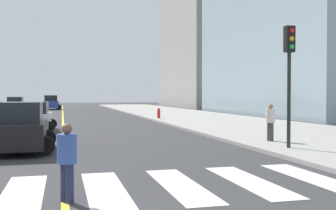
{
  "coord_description": "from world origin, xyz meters",
  "views": [
    {
      "loc": [
        -0.04,
        -5.46,
        2.18
      ],
      "look_at": [
        9.88,
        33.01,
        1.19
      ],
      "focal_mm": 43.92,
      "sensor_mm": 36.0,
      "label": 1
    }
  ],
  "objects": [
    {
      "name": "parking_garage_concrete",
      "position": [
        27.94,
        63.53,
        15.14
      ],
      "size": [
        18.0,
        24.0,
        30.28
      ],
      "primitive_type": "cube",
      "color": "#9E9B93",
      "rests_on": "ground"
    },
    {
      "name": "car_black_second",
      "position": [
        -1.63,
        11.11,
        0.89
      ],
      "size": [
        2.67,
        4.27,
        1.91
      ],
      "rotation": [
        0.0,
        0.0,
        -0.0
      ],
      "color": "black",
      "rests_on": "ground"
    },
    {
      "name": "crosswalk_paint",
      "position": [
        0.0,
        4.0,
        0.01
      ],
      "size": [
        13.5,
        4.0,
        0.01
      ],
      "color": "silver",
      "rests_on": "ground"
    },
    {
      "name": "pedestrian_crossing",
      "position": [
        0.04,
        3.06,
        0.88
      ],
      "size": [
        0.4,
        0.4,
        1.6
      ],
      "rotation": [
        0.0,
        0.0,
        2.11
      ],
      "color": "#232847",
      "rests_on": "ground"
    },
    {
      "name": "traffic_light_near_corner",
      "position": [
        8.37,
        8.58,
        3.43
      ],
      "size": [
        0.36,
        0.41,
        4.66
      ],
      "rotation": [
        0.0,
        0.0,
        3.14
      ],
      "color": "black",
      "rests_on": "sidewalk_kerb_east"
    },
    {
      "name": "sidewalk_kerb_east",
      "position": [
        12.2,
        20.0,
        0.07
      ],
      "size": [
        10.0,
        120.0,
        0.15
      ],
      "primitive_type": "cube",
      "color": "#9E9B93",
      "rests_on": "ground"
    },
    {
      "name": "lane_divider_paint",
      "position": [
        0.0,
        40.0,
        0.01
      ],
      "size": [
        0.16,
        80.0,
        0.01
      ],
      "primitive_type": "cube",
      "color": "yellow",
      "rests_on": "ground"
    },
    {
      "name": "car_white_fourth",
      "position": [
        -1.65,
        20.5,
        0.82
      ],
      "size": [
        2.55,
        3.99,
        1.75
      ],
      "rotation": [
        0.0,
        0.0,
        -0.04
      ],
      "color": "silver",
      "rests_on": "ground"
    },
    {
      "name": "car_silver_fifth",
      "position": [
        -5.44,
        46.56,
        0.9
      ],
      "size": [
        2.73,
        4.34,
        1.93
      ],
      "rotation": [
        0.0,
        0.0,
        -0.01
      ],
      "color": "#B7B7BC",
      "rests_on": "ground"
    },
    {
      "name": "pedestrian_waiting_east",
      "position": [
        8.81,
        10.85,
        1.05
      ],
      "size": [
        0.4,
        0.4,
        1.63
      ],
      "rotation": [
        0.0,
        0.0,
        1.67
      ],
      "color": "#38383D",
      "rests_on": "sidewalk_kerb_east"
    },
    {
      "name": "car_blue_third",
      "position": [
        -1.68,
        57.6,
        0.98
      ],
      "size": [
        3.03,
        4.76,
        2.1
      ],
      "rotation": [
        0.0,
        0.0,
        0.03
      ],
      "color": "#2D479E",
      "rests_on": "ground"
    },
    {
      "name": "fire_hydrant",
      "position": [
        8.07,
        29.18,
        0.58
      ],
      "size": [
        0.26,
        0.26,
        0.89
      ],
      "color": "red",
      "rests_on": "sidewalk_kerb_east"
    }
  ]
}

